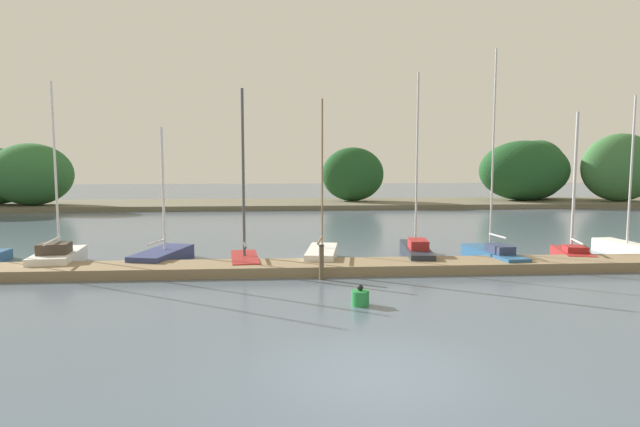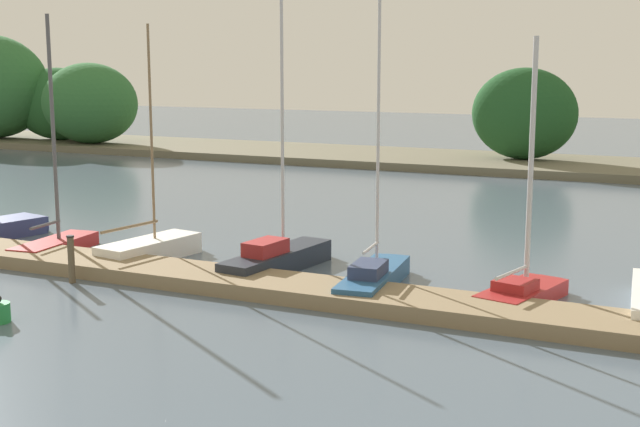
# 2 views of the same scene
# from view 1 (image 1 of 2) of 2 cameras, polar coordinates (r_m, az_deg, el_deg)

# --- Properties ---
(ground) EXTENTS (160.00, 160.00, 0.00)m
(ground) POSITION_cam_1_polar(r_m,az_deg,el_deg) (10.51, 5.98, -16.91)
(ground) COLOR #4C5B6B
(dock_pier) EXTENTS (29.83, 1.80, 0.35)m
(dock_pier) POSITION_cam_1_polar(r_m,az_deg,el_deg) (19.32, 1.09, -5.76)
(dock_pier) COLOR #847051
(dock_pier) RESTS_ON ground
(far_shore) EXTENTS (69.07, 9.08, 7.15)m
(far_shore) POSITION_cam_1_polar(r_m,az_deg,el_deg) (45.28, -5.25, 4.15)
(far_shore) COLOR #66604C
(far_shore) RESTS_ON ground
(sailboat_1) EXTENTS (1.76, 3.46, 6.94)m
(sailboat_1) POSITION_cam_1_polar(r_m,az_deg,el_deg) (22.42, -26.26, -4.16)
(sailboat_1) COLOR white
(sailboat_1) RESTS_ON ground
(sailboat_2) EXTENTS (2.00, 3.68, 5.30)m
(sailboat_2) POSITION_cam_1_polar(r_m,az_deg,el_deg) (21.72, -16.41, -4.30)
(sailboat_2) COLOR navy
(sailboat_2) RESTS_ON ground
(sailboat_3) EXTENTS (1.31, 3.31, 6.70)m
(sailboat_3) POSITION_cam_1_polar(r_m,az_deg,el_deg) (20.56, -8.10, -4.53)
(sailboat_3) COLOR maroon
(sailboat_3) RESTS_ON ground
(sailboat_4) EXTENTS (1.54, 3.50, 6.39)m
(sailboat_4) POSITION_cam_1_polar(r_m,az_deg,el_deg) (21.01, 0.22, -4.38)
(sailboat_4) COLOR white
(sailboat_4) RESTS_ON ground
(sailboat_5) EXTENTS (1.38, 4.32, 7.48)m
(sailboat_5) POSITION_cam_1_polar(r_m,az_deg,el_deg) (21.85, 10.26, -3.90)
(sailboat_5) COLOR #232833
(sailboat_5) RESTS_ON ground
(sailboat_6) EXTENTS (1.37, 4.15, 8.30)m
(sailboat_6) POSITION_cam_1_polar(r_m,az_deg,el_deg) (22.19, 17.99, -4.04)
(sailboat_6) COLOR #285684
(sailboat_6) RESTS_ON ground
(sailboat_7) EXTENTS (1.69, 3.05, 5.95)m
(sailboat_7) POSITION_cam_1_polar(r_m,az_deg,el_deg) (24.00, 25.45, -3.54)
(sailboat_7) COLOR maroon
(sailboat_7) RESTS_ON ground
(sailboat_8) EXTENTS (1.26, 4.13, 6.68)m
(sailboat_8) POSITION_cam_1_polar(r_m,az_deg,el_deg) (25.88, 30.20, -3.21)
(sailboat_8) COLOR white
(sailboat_8) RESTS_ON ground
(mooring_piling_1) EXTENTS (0.19, 0.19, 1.19)m
(mooring_piling_1) POSITION_cam_1_polar(r_m,az_deg,el_deg) (17.99, 0.15, -5.24)
(mooring_piling_1) COLOR brown
(mooring_piling_1) RESTS_ON ground
(channel_buoy_0) EXTENTS (0.50, 0.50, 0.59)m
(channel_buoy_0) POSITION_cam_1_polar(r_m,az_deg,el_deg) (15.02, 4.33, -8.98)
(channel_buoy_0) COLOR #23843D
(channel_buoy_0) RESTS_ON ground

